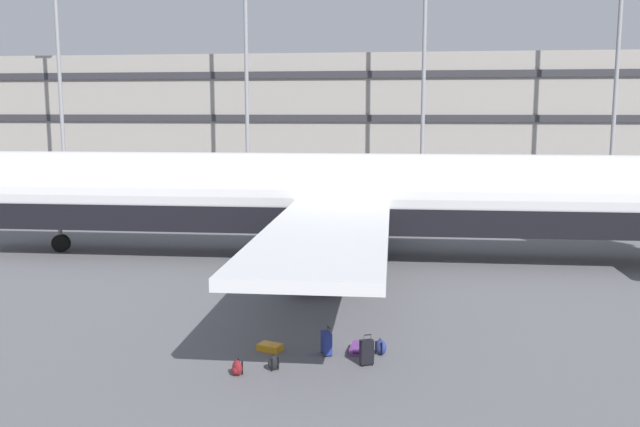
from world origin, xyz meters
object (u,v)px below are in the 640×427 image
Objects in this scene: airliner at (333,198)px; suitcase_red at (358,348)px; suitcase_silver at (270,347)px; suitcase_scuffed at (367,352)px; backpack_purple at (381,347)px; backpack_upright at (274,363)px; backpack_laid_flat at (237,368)px; suitcase_navy at (326,343)px.

suitcase_red is (2.22, -13.42, -2.89)m from airliner.
airliner is 51.63× the size of suitcase_silver.
suitcase_scuffed reaches higher than backpack_purple.
airliner reaches higher than backpack_upright.
airliner is 45.45× the size of suitcase_scuffed.
backpack_laid_flat is at bearing -150.71° from backpack_purple.
backpack_purple is 4.44m from backpack_laid_flat.
suitcase_red is 1.77× the size of backpack_upright.
suitcase_navy is 1.77m from suitcase_silver.
suitcase_scuffed is 1.80× the size of backpack_purple.
suitcase_navy is 1.03× the size of suitcase_silver.
airliner is at bearing 88.10° from suitcase_silver.
backpack_laid_flat is (-0.96, -15.70, -2.80)m from airliner.
suitcase_silver is at bearing 76.27° from backpack_laid_flat.
backpack_purple reaches higher than backpack_upright.
suitcase_navy is at bearing -84.65° from airliner.
suitcase_scuffed is 3.72m from backpack_laid_flat.
backpack_purple is (0.37, 0.93, -0.17)m from suitcase_scuffed.
backpack_purple is at bearing 28.96° from backpack_upright.
backpack_upright is (-1.33, -1.42, -0.17)m from suitcase_navy.
suitcase_scuffed reaches higher than backpack_upright.
backpack_purple reaches higher than suitcase_red.
suitcase_scuffed is 1.01m from backpack_purple.
suitcase_navy reaches higher than suitcase_red.
backpack_laid_flat is at bearing -149.70° from backpack_upright.
suitcase_navy reaches higher than backpack_laid_flat.
suitcase_scuffed is at bearing -111.95° from backpack_purple.
suitcase_silver is (-1.74, 0.14, -0.27)m from suitcase_navy.
suitcase_silver is at bearing -178.77° from backpack_purple.
airliner is at bearing 86.48° from backpack_laid_flat.
suitcase_silver is 1.65× the size of backpack_laid_flat.
backpack_laid_flat is (-2.25, -1.96, -0.16)m from suitcase_navy.
backpack_laid_flat is at bearing -93.52° from airliner.
airliner reaches higher than suitcase_silver.
backpack_laid_flat is (-0.92, -0.54, 0.01)m from backpack_upright.
backpack_laid_flat is at bearing -138.99° from suitcase_navy.
backpack_upright is at bearing -90.16° from airliner.
airliner is 13.91m from suitcase_red.
suitcase_red is 2.86m from backpack_upright.
backpack_laid_flat is (-3.87, -2.17, -0.01)m from backpack_purple.
airliner is at bearing 99.93° from suitcase_scuffed.
suitcase_navy is 1.64× the size of backpack_purple.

